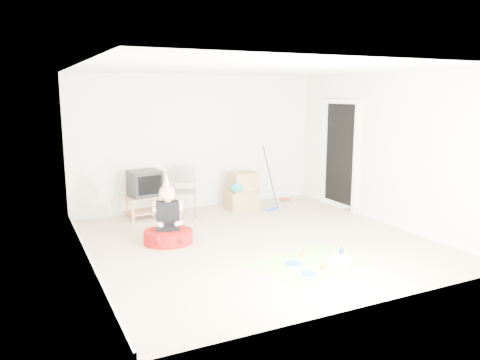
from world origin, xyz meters
name	(u,v)px	position (x,y,z in m)	size (l,w,h in m)	color
ground	(257,241)	(0.00, 0.00, 0.00)	(5.00, 5.00, 0.00)	#C4AA8D
doorway_recess	(340,156)	(2.48, 1.20, 1.02)	(0.02, 0.90, 2.05)	black
tv_stand	(146,205)	(-1.20, 2.09, 0.25)	(0.69, 0.46, 0.41)	#A7704B
crt_tv	(145,183)	(-1.20, 2.09, 0.65)	(0.54, 0.45, 0.47)	black
folding_chair	(185,191)	(-0.49, 1.96, 0.45)	(0.53, 0.52, 0.93)	gray
cardboard_boxes	(242,192)	(0.66, 1.87, 0.35)	(0.60, 0.46, 0.74)	#A78551
floor_mop	(272,197)	(1.15, 1.57, 0.26)	(0.32, 0.39, 1.23)	blue
book_pile	(285,200)	(1.81, 2.14, 0.02)	(0.24, 0.27, 0.05)	#226742
seated_woman	(168,228)	(-1.27, 0.48, 0.23)	(0.90, 0.90, 1.07)	#A1100E
party_mat	(311,262)	(0.21, -1.14, 0.00)	(1.49, 1.08, 0.01)	#E22F91
birthday_cake	(340,262)	(0.50, -1.40, 0.05)	(0.42, 0.40, 0.15)	white
blue_plate_near	(293,263)	(-0.03, -1.10, 0.01)	(0.21, 0.21, 0.01)	blue
blue_plate_far	(309,274)	(-0.05, -1.49, 0.01)	(0.20, 0.20, 0.01)	blue
orange_cup_near	(302,254)	(0.23, -0.91, 0.04)	(0.07, 0.07, 0.08)	orange
orange_cup_far	(324,267)	(0.21, -1.45, 0.05)	(0.07, 0.07, 0.08)	orange
blue_party_hat	(341,251)	(0.71, -1.17, 0.09)	(0.12, 0.12, 0.18)	#1A41BA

